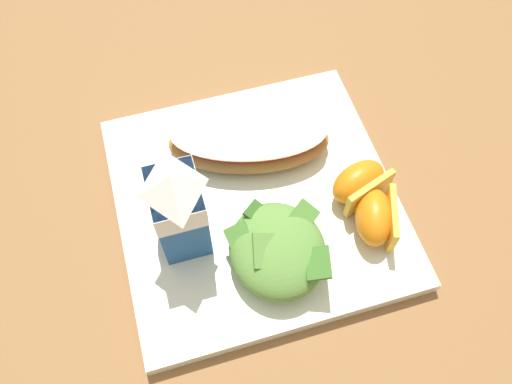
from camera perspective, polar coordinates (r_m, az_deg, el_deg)
The scene contains 7 objects.
ground at distance 0.55m, azimuth 0.00°, elevation -1.34°, with size 3.00×3.00×0.00m, color olive.
white_plate at distance 0.55m, azimuth 0.00°, elevation -0.94°, with size 0.28×0.28×0.02m, color white.
cheesy_pizza_bread at distance 0.56m, azimuth -0.78°, elevation 5.77°, with size 0.12×0.18×0.04m.
green_salad_pile at distance 0.49m, azimuth 2.65°, elevation -6.19°, with size 0.10×0.09×0.05m.
milk_carton at distance 0.47m, azimuth -8.49°, elevation -1.44°, with size 0.06×0.04×0.11m.
orange_wedge_front at distance 0.52m, azimuth 12.85°, elevation -2.67°, with size 0.07×0.05×0.04m.
orange_wedge_middle at distance 0.53m, azimuth 11.13°, elevation 0.96°, with size 0.05×0.07×0.04m.
Camera 1 is at (-0.25, 0.07, 0.49)m, focal length 36.98 mm.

